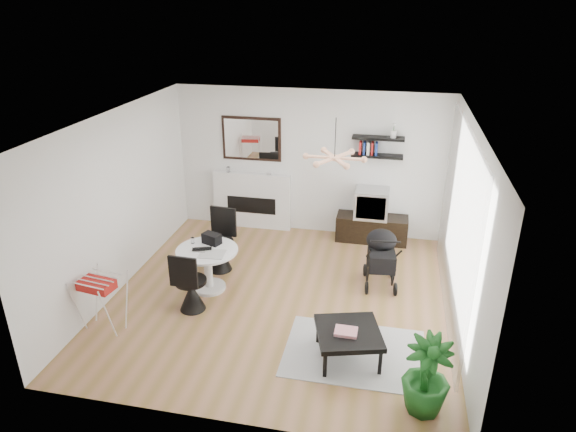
% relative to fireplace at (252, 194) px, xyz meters
% --- Properties ---
extents(floor, '(5.00, 5.00, 0.00)m').
position_rel_fireplace_xyz_m(floor, '(1.10, -2.42, -0.69)').
color(floor, olive).
rests_on(floor, ground).
extents(ceiling, '(5.00, 5.00, 0.00)m').
position_rel_fireplace_xyz_m(ceiling, '(1.10, -2.42, 2.01)').
color(ceiling, white).
rests_on(ceiling, wall_back).
extents(wall_back, '(5.00, 0.00, 5.00)m').
position_rel_fireplace_xyz_m(wall_back, '(1.10, 0.08, 0.66)').
color(wall_back, white).
rests_on(wall_back, floor).
extents(wall_left, '(0.00, 5.00, 5.00)m').
position_rel_fireplace_xyz_m(wall_left, '(-1.40, -2.42, 0.66)').
color(wall_left, white).
rests_on(wall_left, floor).
extents(wall_right, '(0.00, 5.00, 5.00)m').
position_rel_fireplace_xyz_m(wall_right, '(3.60, -2.42, 0.66)').
color(wall_right, white).
rests_on(wall_right, floor).
extents(sheer_curtain, '(0.04, 3.60, 2.60)m').
position_rel_fireplace_xyz_m(sheer_curtain, '(3.50, -2.22, 0.66)').
color(sheer_curtain, white).
rests_on(sheer_curtain, wall_right).
extents(fireplace, '(1.50, 0.17, 2.16)m').
position_rel_fireplace_xyz_m(fireplace, '(0.00, 0.00, 0.00)').
color(fireplace, white).
rests_on(fireplace, floor).
extents(shelf_lower, '(0.90, 0.25, 0.04)m').
position_rel_fireplace_xyz_m(shelf_lower, '(2.31, -0.05, 0.91)').
color(shelf_lower, black).
rests_on(shelf_lower, wall_back).
extents(shelf_upper, '(0.90, 0.25, 0.04)m').
position_rel_fireplace_xyz_m(shelf_upper, '(2.31, -0.05, 1.23)').
color(shelf_upper, black).
rests_on(shelf_upper, wall_back).
extents(pendant_lamp, '(0.90, 0.90, 0.10)m').
position_rel_fireplace_xyz_m(pendant_lamp, '(1.80, -2.12, 1.46)').
color(pendant_lamp, tan).
rests_on(pendant_lamp, ceiling).
extents(tv_console, '(1.29, 0.45, 0.48)m').
position_rel_fireplace_xyz_m(tv_console, '(2.31, -0.16, -0.44)').
color(tv_console, black).
rests_on(tv_console, floor).
extents(crt_tv, '(0.60, 0.53, 0.53)m').
position_rel_fireplace_xyz_m(crt_tv, '(2.28, -0.16, 0.06)').
color(crt_tv, '#BCBCBF').
rests_on(crt_tv, tv_console).
extents(dining_table, '(0.94, 0.94, 0.68)m').
position_rel_fireplace_xyz_m(dining_table, '(-0.04, -2.39, -0.23)').
color(dining_table, white).
rests_on(dining_table, floor).
extents(laptop, '(0.34, 0.27, 0.02)m').
position_rel_fireplace_xyz_m(laptop, '(-0.10, -2.47, 0.01)').
color(laptop, black).
rests_on(laptop, dining_table).
extents(black_bag, '(0.32, 0.25, 0.17)m').
position_rel_fireplace_xyz_m(black_bag, '(-0.04, -2.19, 0.08)').
color(black_bag, black).
rests_on(black_bag, dining_table).
extents(newspaper, '(0.39, 0.33, 0.01)m').
position_rel_fireplace_xyz_m(newspaper, '(0.09, -2.53, 0.00)').
color(newspaper, beige).
rests_on(newspaper, dining_table).
extents(drinking_glass, '(0.06, 0.06, 0.09)m').
position_rel_fireplace_xyz_m(drinking_glass, '(-0.33, -2.24, 0.05)').
color(drinking_glass, white).
rests_on(drinking_glass, dining_table).
extents(chair_far, '(0.49, 0.51, 1.03)m').
position_rel_fireplace_xyz_m(chair_far, '(-0.08, -1.75, -0.36)').
color(chair_far, black).
rests_on(chair_far, floor).
extents(chair_near, '(0.45, 0.46, 0.95)m').
position_rel_fireplace_xyz_m(chair_near, '(-0.09, -2.99, -0.38)').
color(chair_near, black).
rests_on(chair_near, floor).
extents(drying_rack, '(0.60, 0.57, 0.80)m').
position_rel_fireplace_xyz_m(drying_rack, '(-1.08, -3.66, -0.26)').
color(drying_rack, white).
rests_on(drying_rack, floor).
extents(stroller, '(0.57, 0.82, 0.96)m').
position_rel_fireplace_xyz_m(stroller, '(2.53, -1.67, -0.27)').
color(stroller, black).
rests_on(stroller, floor).
extents(rug, '(1.77, 1.28, 0.01)m').
position_rel_fireplace_xyz_m(rug, '(2.30, -3.50, -0.68)').
color(rug, '#A2A2A2').
rests_on(rug, floor).
extents(coffee_table, '(0.95, 0.95, 0.40)m').
position_rel_fireplace_xyz_m(coffee_table, '(2.22, -3.60, -0.32)').
color(coffee_table, black).
rests_on(coffee_table, rug).
extents(magazines, '(0.28, 0.22, 0.04)m').
position_rel_fireplace_xyz_m(magazines, '(2.19, -3.66, -0.26)').
color(magazines, '#DF3750').
rests_on(magazines, coffee_table).
extents(potted_plant, '(0.53, 0.53, 0.93)m').
position_rel_fireplace_xyz_m(potted_plant, '(3.12, -4.30, -0.22)').
color(potted_plant, '#18541A').
rests_on(potted_plant, floor).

